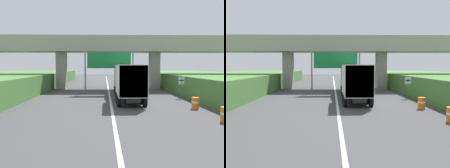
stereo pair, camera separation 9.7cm
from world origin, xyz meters
The scene contains 7 objects.
lane_centre_stripe centered at (0.00, 31.32, 0.00)m, with size 0.20×102.64×0.01m, color white.
overpass_bridge centered at (0.00, 39.15, 5.69)m, with size 40.00×4.80×7.58m.
overhead_highway_sign centered at (0.00, 32.49, 3.72)m, with size 5.88×0.18×5.08m.
speed_limit_sign centered at (7.40, 28.30, 1.48)m, with size 0.60×0.08×2.23m.
truck_orange centered at (1.84, 33.00, 1.93)m, with size 2.44×7.30×3.44m.
truck_green centered at (1.68, 25.51, 1.93)m, with size 2.44×7.30×3.44m.
construction_barrel_3 centered at (6.51, 22.14, 0.46)m, with size 0.57×0.57×0.90m.
Camera 2 is at (-0.46, 3.93, 3.32)m, focal length 38.30 mm.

